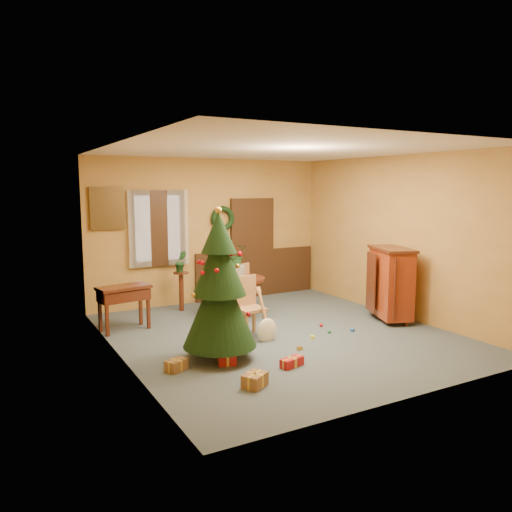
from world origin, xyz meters
TOP-DOWN VIEW (x-y plane):
  - room_envelope at (0.21, 2.70)m, footprint 5.50×5.50m
  - dining_table at (-0.07, 1.41)m, footprint 1.03×1.03m
  - urn at (-0.07, 1.41)m, footprint 0.30×0.30m
  - centerpiece_plant at (-0.07, 1.41)m, footprint 0.34×0.29m
  - chair_near at (-0.46, 0.25)m, footprint 0.42×0.42m
  - chair_far at (0.07, 1.66)m, footprint 0.54×0.54m
  - guitar at (-0.36, -0.18)m, footprint 0.36×0.53m
  - plant_stand at (-0.83, 2.25)m, footprint 0.29×0.29m
  - stand_plant at (-0.83, 2.25)m, footprint 0.25×0.21m
  - christmas_tree at (-1.32, -0.55)m, footprint 1.01×1.01m
  - writing_desk at (-2.11, 1.45)m, footprint 0.89×0.54m
  - sideboard at (2.15, -0.19)m, footprint 0.87×1.13m
  - gift_a at (-1.37, -1.63)m, footprint 0.36×0.34m
  - gift_b at (-1.33, -0.78)m, footprint 0.30×0.30m
  - gift_c at (-2.00, -0.69)m, footprint 0.32×0.28m
  - gift_d at (-0.62, -1.28)m, footprint 0.36×0.22m
  - toy_a at (1.11, -0.43)m, footprint 0.09×0.08m
  - toy_b at (0.72, -0.32)m, footprint 0.06×0.06m
  - toy_c at (0.31, -0.43)m, footprint 0.08×0.09m
  - toy_d at (0.83, 0.05)m, footprint 0.06×0.06m
  - toy_e at (-0.16, -0.78)m, footprint 0.08×0.05m

SIDE VIEW (x-z plane):
  - toy_a at x=1.11m, z-range 0.00..0.05m
  - toy_c at x=0.31m, z-range 0.00..0.05m
  - toy_e at x=-0.16m, z-range 0.00..0.05m
  - toy_b at x=0.72m, z-range 0.00..0.06m
  - toy_d at x=0.83m, z-range 0.00..0.06m
  - gift_d at x=-0.62m, z-range 0.00..0.12m
  - gift_c at x=-2.00m, z-range 0.00..0.14m
  - gift_a at x=-1.37m, z-range 0.00..0.16m
  - gift_b at x=-1.33m, z-range 0.00..0.24m
  - guitar at x=-0.36m, z-range 0.01..0.79m
  - plant_stand at x=-0.83m, z-range 0.09..0.83m
  - chair_far at x=0.07m, z-range 0.03..0.96m
  - dining_table at x=-0.07m, z-range 0.14..0.85m
  - chair_near at x=-0.46m, z-range 0.03..0.97m
  - writing_desk at x=-2.11m, z-range 0.19..0.93m
  - sideboard at x=2.15m, z-range 0.05..1.34m
  - urn at x=-0.07m, z-range 0.71..0.93m
  - stand_plant at x=-0.83m, z-range 0.74..1.15m
  - christmas_tree at x=-1.32m, z-range -0.05..2.03m
  - centerpiece_plant at x=-0.07m, z-range 0.93..1.30m
  - room_envelope at x=0.21m, z-range -1.63..3.87m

